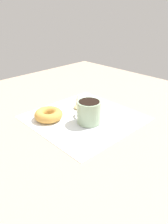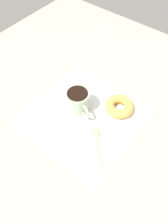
{
  "view_description": "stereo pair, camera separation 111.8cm",
  "coord_description": "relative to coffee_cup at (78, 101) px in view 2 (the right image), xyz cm",
  "views": [
    {
      "loc": [
        48.79,
        -48.04,
        35.61
      ],
      "look_at": [
        0.74,
        -0.59,
        2.3
      ],
      "focal_mm": 35.0,
      "sensor_mm": 36.0,
      "label": 1
    },
    {
      "loc": [
        -24.99,
        32.36,
        59.78
      ],
      "look_at": [
        0.74,
        -0.59,
        2.3
      ],
      "focal_mm": 35.0,
      "sensor_mm": 36.0,
      "label": 2
    }
  ],
  "objects": [
    {
      "name": "coffee_cup",
      "position": [
        0.0,
        0.0,
        0.0
      ],
      "size": [
        10.64,
        7.94,
        7.54
      ],
      "color": "#9EB793",
      "rests_on": "napkin"
    },
    {
      "name": "ground_plane",
      "position": [
        -4.22,
        1.84,
        -5.21
      ],
      "size": [
        120.0,
        120.0,
        2.0
      ],
      "primitive_type": "cube",
      "color": "tan"
    },
    {
      "name": "napkin",
      "position": [
        -3.48,
        1.25,
        -4.06
      ],
      "size": [
        35.54,
        35.54,
        0.3
      ],
      "primitive_type": "cube",
      "rotation": [
        0.0,
        0.0,
        -0.02
      ],
      "color": "white",
      "rests_on": "ground_plane"
    },
    {
      "name": "spoon",
      "position": [
        -11.92,
        5.81,
        -3.51
      ],
      "size": [
        10.46,
        10.19,
        0.9
      ],
      "color": "#D8B772",
      "rests_on": "napkin"
    },
    {
      "name": "donut",
      "position": [
        -11.22,
        -8.16,
        -2.33
      ],
      "size": [
        9.68,
        9.68,
        3.15
      ],
      "primitive_type": "torus",
      "color": "gold",
      "rests_on": "napkin"
    }
  ]
}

